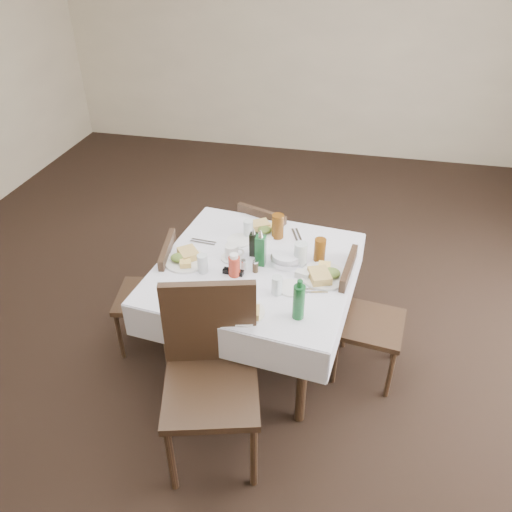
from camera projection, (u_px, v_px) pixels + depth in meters
The scene contains 33 objects.
ground_plane at pixel (239, 331), 3.67m from camera, with size 7.00×7.00×0.00m, color black.
room_shell at pixel (232, 98), 2.70m from camera, with size 6.04×7.04×2.80m.
dining_table at pixel (255, 277), 3.10m from camera, with size 1.30×1.30×0.76m.
chair_north at pixel (268, 245), 3.77m from camera, with size 0.50×0.50×0.82m.
chair_south at pixel (211, 365), 2.61m from camera, with size 0.60×0.60×1.03m.
chair_east at pixel (359, 312), 3.11m from camera, with size 0.45×0.45×0.85m.
chair_west at pixel (157, 289), 3.32m from camera, with size 0.45×0.45×0.83m.
meal_north at pixel (264, 228), 3.37m from camera, with size 0.25×0.25×0.05m.
meal_south at pixel (245, 310), 2.68m from camera, with size 0.23×0.23×0.05m.
meal_east at pixel (324, 275), 2.93m from camera, with size 0.28×0.28×0.06m.
meal_west at pixel (185, 258), 3.08m from camera, with size 0.26×0.26×0.06m.
side_plate_a at pixel (240, 240), 3.27m from camera, with size 0.17×0.17×0.01m.
side_plate_b at pixel (292, 288), 2.86m from camera, with size 0.16×0.16×0.01m.
water_n at pixel (248, 229), 3.30m from camera, with size 0.06×0.06×0.12m.
water_s at pixel (277, 285), 2.80m from camera, with size 0.06×0.06×0.11m.
water_e at pixel (300, 254), 3.02m from camera, with size 0.08×0.08×0.15m.
water_w at pixel (203, 264), 2.97m from camera, with size 0.06×0.06×0.12m.
iced_tea_a at pixel (278, 226), 3.27m from camera, with size 0.08×0.08×0.17m.
iced_tea_b at pixel (320, 250), 3.06m from camera, with size 0.07×0.07×0.15m.
bread_basket at pixel (286, 258), 3.06m from camera, with size 0.20×0.20×0.07m.
oil_cruet_dark at pixel (254, 243), 3.10m from camera, with size 0.05×0.05×0.20m.
oil_cruet_green at pixel (261, 249), 3.00m from camera, with size 0.06×0.06×0.25m.
ketchup_bottle at pixel (234, 265), 2.93m from camera, with size 0.07×0.07×0.15m.
salt_shaker at pixel (243, 265), 3.00m from camera, with size 0.03×0.03×0.07m.
pepper_shaker at pixel (255, 266), 2.98m from camera, with size 0.03×0.03×0.08m.
coffee_mug at pixel (232, 253), 3.09m from camera, with size 0.15×0.13×0.10m.
sunglasses at pixel (233, 272), 2.97m from camera, with size 0.13×0.05×0.03m.
green_bottle at pixel (299, 301), 2.60m from camera, with size 0.06×0.06×0.24m.
sugar_caddy at pixel (302, 274), 2.94m from camera, with size 0.09×0.06×0.04m.
cutlery_n at pixel (297, 235), 3.33m from camera, with size 0.10×0.18×0.01m.
cutlery_s at pixel (216, 299), 2.78m from camera, with size 0.06×0.17×0.01m.
cutlery_e at pixel (311, 291), 2.84m from camera, with size 0.19×0.09×0.01m.
cutlery_w at pixel (203, 242), 3.26m from camera, with size 0.18×0.06×0.01m.
Camera 1 is at (0.71, -2.62, 2.54)m, focal length 35.00 mm.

